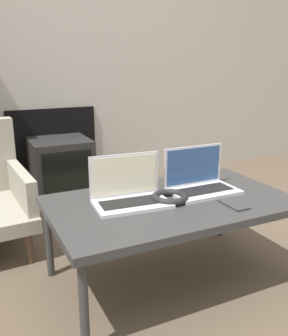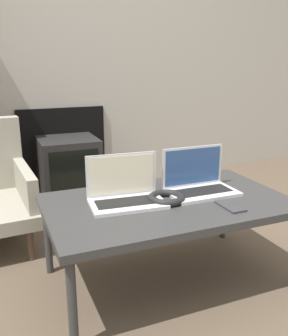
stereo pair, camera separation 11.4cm
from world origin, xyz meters
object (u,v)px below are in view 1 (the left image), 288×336
tv (61,167)px  headphones (170,197)px  laptop_left (129,193)px  laptop_right (200,181)px  phone (234,204)px

tv → headphones: bearing=-83.4°
laptop_left → headphones: bearing=-14.4°
laptop_left → laptop_right: size_ratio=1.05×
laptop_left → headphones: size_ratio=2.04×
laptop_left → tv: (0.01, 1.42, -0.24)m
laptop_left → headphones: laptop_left is taller
tv → laptop_right: bearing=-75.0°
headphones → tv: (-0.17, 1.48, -0.21)m
headphones → phone: bearing=-36.5°
laptop_left → laptop_right: bearing=4.8°
laptop_right → tv: laptop_right is taller
laptop_right → tv: bearing=104.8°
laptop_left → phone: size_ratio=2.44×
laptop_left → phone: bearing=-24.9°
laptop_right → phone: bearing=-83.5°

